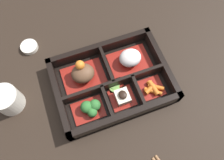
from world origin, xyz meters
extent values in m
plane|color=black|center=(0.00, 0.00, 0.00)|extent=(3.00, 3.00, 0.00)
cube|color=black|center=(0.00, 0.00, 0.01)|extent=(0.29, 0.21, 0.01)
cube|color=black|center=(0.00, -0.10, 0.02)|extent=(0.29, 0.01, 0.05)
cube|color=black|center=(0.00, 0.10, 0.02)|extent=(0.29, 0.01, 0.05)
cube|color=black|center=(-0.14, 0.00, 0.02)|extent=(0.01, 0.21, 0.05)
cube|color=black|center=(0.14, 0.00, 0.02)|extent=(0.01, 0.21, 0.05)
cube|color=black|center=(0.00, -0.01, 0.02)|extent=(0.26, 0.01, 0.05)
cube|color=black|center=(-0.03, -0.05, 0.02)|extent=(0.01, 0.08, 0.05)
cube|color=black|center=(0.05, -0.05, 0.02)|extent=(0.01, 0.08, 0.05)
cube|color=black|center=(0.00, 0.04, 0.02)|extent=(0.01, 0.10, 0.05)
cube|color=maroon|center=(-0.06, 0.04, 0.01)|extent=(0.11, 0.08, 0.01)
ellipsoid|color=brown|center=(-0.06, 0.04, 0.03)|extent=(0.06, 0.05, 0.04)
sphere|color=orange|center=(-0.07, 0.05, 0.06)|extent=(0.02, 0.02, 0.02)
cube|color=maroon|center=(0.06, 0.04, 0.01)|extent=(0.11, 0.08, 0.01)
ellipsoid|color=silver|center=(0.06, 0.04, 0.04)|extent=(0.06, 0.05, 0.04)
cube|color=maroon|center=(-0.08, -0.05, 0.01)|extent=(0.08, 0.06, 0.01)
sphere|color=#2D6B2D|center=(-0.08, -0.05, 0.03)|extent=(0.03, 0.03, 0.03)
sphere|color=#2D6B2D|center=(-0.06, -0.05, 0.03)|extent=(0.03, 0.03, 0.03)
sphere|color=#2D6B2D|center=(-0.08, -0.05, 0.03)|extent=(0.02, 0.02, 0.02)
sphere|color=#2D6B2D|center=(-0.07, -0.06, 0.03)|extent=(0.02, 0.02, 0.02)
cube|color=maroon|center=(0.01, -0.05, 0.01)|extent=(0.06, 0.06, 0.01)
cube|color=beige|center=(0.01, -0.05, 0.03)|extent=(0.03, 0.04, 0.02)
ellipsoid|color=black|center=(0.01, -0.05, 0.04)|extent=(0.02, 0.02, 0.01)
cube|color=maroon|center=(0.09, -0.05, 0.01)|extent=(0.06, 0.06, 0.01)
cylinder|color=#D1661E|center=(0.09, -0.06, 0.02)|extent=(0.04, 0.04, 0.01)
cylinder|color=#D1661E|center=(0.09, -0.05, 0.02)|extent=(0.02, 0.04, 0.01)
cylinder|color=#D1661E|center=(0.09, -0.06, 0.02)|extent=(0.02, 0.04, 0.01)
cylinder|color=#D1661E|center=(0.08, -0.05, 0.02)|extent=(0.03, 0.02, 0.01)
cylinder|color=#D1661E|center=(0.10, -0.05, 0.02)|extent=(0.04, 0.03, 0.01)
cube|color=maroon|center=(0.01, -0.01, 0.01)|extent=(0.04, 0.03, 0.01)
cylinder|color=#75A84C|center=(0.01, -0.01, 0.02)|extent=(0.02, 0.02, 0.00)
cylinder|color=#75A84C|center=(0.00, -0.01, 0.02)|extent=(0.02, 0.02, 0.01)
cylinder|color=#75A84C|center=(0.00, -0.02, 0.02)|extent=(0.03, 0.03, 0.00)
cylinder|color=#75A84C|center=(0.00, -0.01, 0.02)|extent=(0.02, 0.02, 0.01)
cylinder|color=beige|center=(-0.26, 0.04, 0.03)|extent=(0.07, 0.07, 0.06)
cylinder|color=#597A38|center=(-0.26, 0.04, 0.06)|extent=(0.05, 0.05, 0.01)
cylinder|color=beige|center=(-0.18, 0.18, 0.01)|extent=(0.05, 0.05, 0.01)
cylinder|color=black|center=(-0.18, 0.18, 0.01)|extent=(0.03, 0.03, 0.00)
camera|label=1|loc=(-0.08, -0.21, 0.54)|focal=35.00mm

